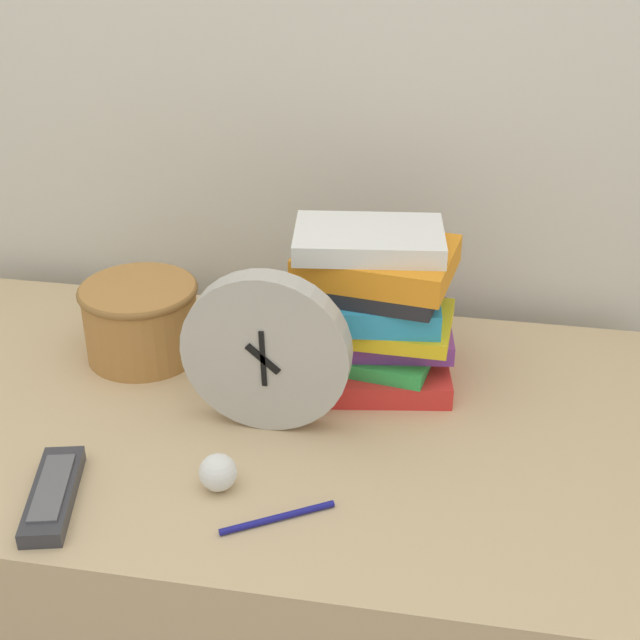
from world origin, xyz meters
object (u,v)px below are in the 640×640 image
(desk_clock, at_px, (266,352))
(book_stack, at_px, (373,306))
(tv_remote, at_px, (53,494))
(crumpled_paper_ball, at_px, (218,472))
(basket, at_px, (141,318))
(pen, at_px, (278,518))

(desk_clock, height_order, book_stack, book_stack)
(book_stack, distance_m, tv_remote, 0.50)
(desk_clock, relative_size, crumpled_paper_ball, 4.78)
(crumpled_paper_ball, bearing_deg, tv_remote, -162.38)
(basket, distance_m, tv_remote, 0.35)
(desk_clock, distance_m, crumpled_paper_ball, 0.17)
(pen, bearing_deg, basket, 130.49)
(basket, bearing_deg, book_stack, 1.36)
(pen, bearing_deg, desk_clock, 106.32)
(desk_clock, distance_m, pen, 0.22)
(tv_remote, bearing_deg, desk_clock, 43.17)
(desk_clock, xyz_separation_m, basket, (-0.23, 0.14, -0.05))
(basket, relative_size, crumpled_paper_ball, 3.81)
(desk_clock, bearing_deg, crumpled_paper_ball, -101.27)
(book_stack, distance_m, basket, 0.35)
(desk_clock, relative_size, basket, 1.25)
(tv_remote, bearing_deg, basket, 92.07)
(pen, bearing_deg, tv_remote, -176.97)
(desk_clock, xyz_separation_m, pen, (0.05, -0.19, -0.11))
(book_stack, distance_m, pen, 0.36)
(book_stack, bearing_deg, basket, -178.64)
(basket, bearing_deg, crumpled_paper_ball, -55.13)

